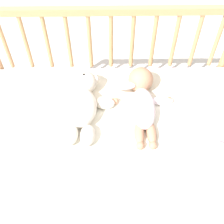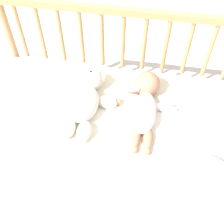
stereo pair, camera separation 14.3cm
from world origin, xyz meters
name	(u,v)px [view 1 (the left image)]	position (x,y,z in m)	size (l,w,h in m)	color
ground_plane	(112,164)	(0.00, 0.00, 0.00)	(12.00, 12.00, 0.00)	silver
crib_mattress	(112,145)	(0.00, 0.00, 0.22)	(1.25, 0.70, 0.44)	#EDB7C6
crib_rail	(111,47)	(0.00, 0.37, 0.58)	(1.25, 0.04, 0.81)	tan
blanket	(115,113)	(0.02, 0.05, 0.45)	(0.81, 0.55, 0.01)	silver
teddy_bear	(82,103)	(-0.14, 0.08, 0.49)	(0.31, 0.41, 0.12)	silver
baby	(142,99)	(0.15, 0.10, 0.49)	(0.31, 0.43, 0.13)	white
small_pillow	(213,158)	(0.43, -0.21, 0.47)	(0.22, 0.18, 0.06)	silver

